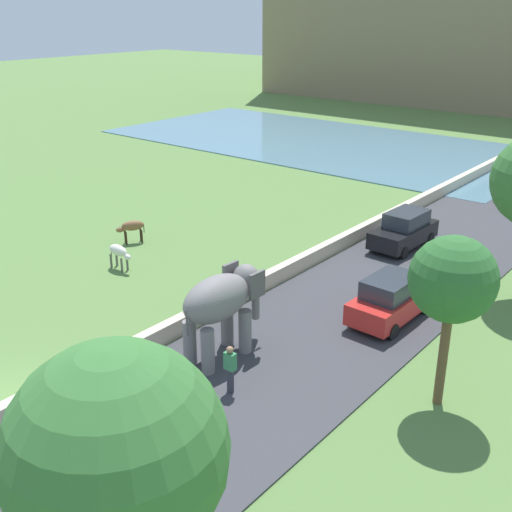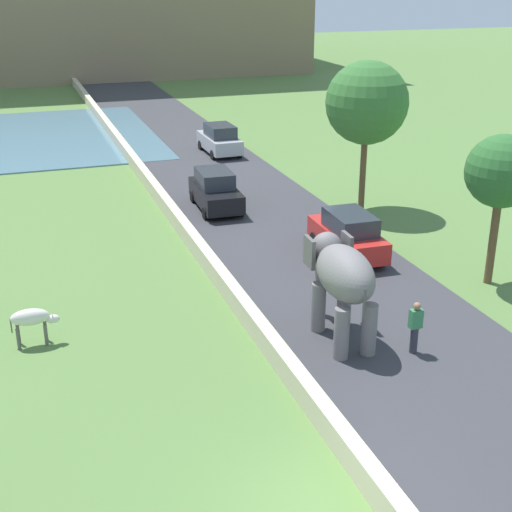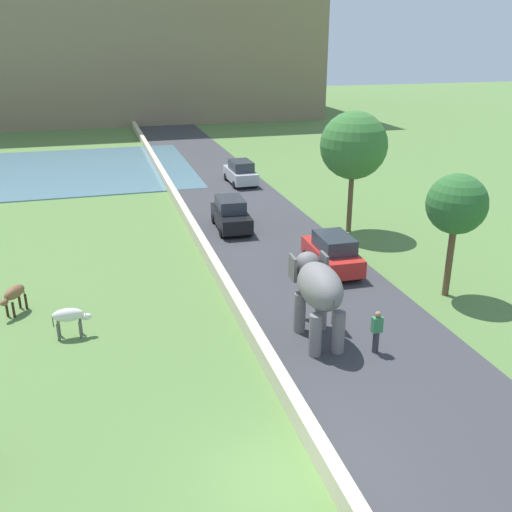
{
  "view_description": "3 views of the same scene",
  "coord_description": "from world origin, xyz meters",
  "px_view_note": "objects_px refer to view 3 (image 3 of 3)",
  "views": [
    {
      "loc": [
        15.94,
        -7.22,
        11.09
      ],
      "look_at": [
        1.08,
        11.07,
        1.59
      ],
      "focal_mm": 44.11,
      "sensor_mm": 36.0,
      "label": 1
    },
    {
      "loc": [
        -5.01,
        -10.45,
        10.21
      ],
      "look_at": [
        1.76,
        9.08,
        1.88
      ],
      "focal_mm": 49.84,
      "sensor_mm": 36.0,
      "label": 2
    },
    {
      "loc": [
        -3.64,
        -10.56,
        10.37
      ],
      "look_at": [
        2.43,
        10.83,
        1.72
      ],
      "focal_mm": 39.88,
      "sensor_mm": 36.0,
      "label": 3
    }
  ],
  "objects_px": {
    "car_silver": "(241,173)",
    "cow_white": "(70,316)",
    "elephant": "(318,289)",
    "car_black": "(231,214)",
    "car_red": "(333,253)",
    "person_beside_elephant": "(377,331)",
    "cow_brown": "(14,294)"
  },
  "relations": [
    {
      "from": "person_beside_elephant",
      "to": "cow_brown",
      "type": "relative_size",
      "value": 1.2
    },
    {
      "from": "cow_brown",
      "to": "car_red",
      "type": "bearing_deg",
      "value": 2.8
    },
    {
      "from": "car_red",
      "to": "elephant",
      "type": "bearing_deg",
      "value": -118.0
    },
    {
      "from": "car_black",
      "to": "car_red",
      "type": "xyz_separation_m",
      "value": [
        3.15,
        -7.24,
        0.0
      ]
    },
    {
      "from": "elephant",
      "to": "person_beside_elephant",
      "type": "distance_m",
      "value": 2.49
    },
    {
      "from": "car_red",
      "to": "cow_white",
      "type": "height_order",
      "value": "car_red"
    },
    {
      "from": "person_beside_elephant",
      "to": "car_red",
      "type": "bearing_deg",
      "value": 78.49
    },
    {
      "from": "elephant",
      "to": "cow_white",
      "type": "relative_size",
      "value": 2.5
    },
    {
      "from": "elephant",
      "to": "car_black",
      "type": "bearing_deg",
      "value": 90.03
    },
    {
      "from": "car_black",
      "to": "car_silver",
      "type": "bearing_deg",
      "value": 72.58
    },
    {
      "from": "cow_white",
      "to": "car_silver",
      "type": "bearing_deg",
      "value": 60.3
    },
    {
      "from": "person_beside_elephant",
      "to": "car_silver",
      "type": "relative_size",
      "value": 0.4
    },
    {
      "from": "car_black",
      "to": "cow_white",
      "type": "xyz_separation_m",
      "value": [
        -8.56,
        -10.49,
        -0.06
      ]
    },
    {
      "from": "car_black",
      "to": "car_red",
      "type": "height_order",
      "value": "same"
    },
    {
      "from": "person_beside_elephant",
      "to": "car_silver",
      "type": "bearing_deg",
      "value": 86.51
    },
    {
      "from": "car_silver",
      "to": "elephant",
      "type": "bearing_deg",
      "value": -97.72
    },
    {
      "from": "person_beside_elephant",
      "to": "car_black",
      "type": "distance_m",
      "value": 14.72
    },
    {
      "from": "car_silver",
      "to": "cow_white",
      "type": "height_order",
      "value": "car_silver"
    },
    {
      "from": "cow_brown",
      "to": "elephant",
      "type": "bearing_deg",
      "value": -25.98
    },
    {
      "from": "car_black",
      "to": "car_red",
      "type": "relative_size",
      "value": 1.0
    },
    {
      "from": "elephant",
      "to": "car_red",
      "type": "relative_size",
      "value": 0.86
    },
    {
      "from": "person_beside_elephant",
      "to": "cow_white",
      "type": "distance_m",
      "value": 11.01
    },
    {
      "from": "elephant",
      "to": "car_black",
      "type": "height_order",
      "value": "elephant"
    },
    {
      "from": "car_red",
      "to": "cow_brown",
      "type": "relative_size",
      "value": 2.99
    },
    {
      "from": "car_silver",
      "to": "cow_white",
      "type": "xyz_separation_m",
      "value": [
        -11.71,
        -20.52,
        -0.06
      ]
    },
    {
      "from": "car_silver",
      "to": "car_red",
      "type": "relative_size",
      "value": 0.99
    },
    {
      "from": "car_red",
      "to": "person_beside_elephant",
      "type": "bearing_deg",
      "value": -101.51
    },
    {
      "from": "person_beside_elephant",
      "to": "cow_brown",
      "type": "distance_m",
      "value": 14.06
    },
    {
      "from": "elephant",
      "to": "person_beside_elephant",
      "type": "height_order",
      "value": "elephant"
    },
    {
      "from": "person_beside_elephant",
      "to": "cow_brown",
      "type": "height_order",
      "value": "person_beside_elephant"
    },
    {
      "from": "car_black",
      "to": "cow_white",
      "type": "distance_m",
      "value": 13.54
    },
    {
      "from": "elephant",
      "to": "cow_brown",
      "type": "bearing_deg",
      "value": 154.02
    }
  ]
}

